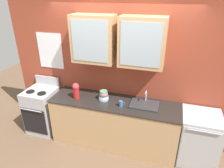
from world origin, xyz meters
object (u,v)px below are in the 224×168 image
(sink_faucet, at_px, (144,105))
(vase, at_px, (76,90))
(bowl_stack, at_px, (104,96))
(cup_near_sink, at_px, (121,104))
(stove_range, at_px, (43,110))
(dishwasher, at_px, (198,139))

(sink_faucet, relative_size, vase, 1.62)
(sink_faucet, bearing_deg, bowl_stack, -179.02)
(cup_near_sink, bearing_deg, vase, 176.94)
(stove_range, height_order, sink_faucet, sink_faucet)
(bowl_stack, distance_m, dishwasher, 1.74)
(cup_near_sink, bearing_deg, sink_faucet, 20.82)
(sink_faucet, height_order, bowl_stack, sink_faucet)
(dishwasher, bearing_deg, vase, -178.40)
(sink_faucet, relative_size, bowl_stack, 2.70)
(bowl_stack, height_order, vase, vase)
(cup_near_sink, relative_size, dishwasher, 0.12)
(stove_range, distance_m, bowl_stack, 1.42)
(stove_range, height_order, vase, vase)
(stove_range, distance_m, dishwasher, 2.98)
(cup_near_sink, bearing_deg, dishwasher, 4.63)
(cup_near_sink, height_order, dishwasher, cup_near_sink)
(bowl_stack, xyz_separation_m, cup_near_sink, (0.35, -0.13, -0.03))
(dishwasher, bearing_deg, cup_near_sink, -175.37)
(sink_faucet, bearing_deg, stove_range, -179.09)
(sink_faucet, relative_size, dishwasher, 0.53)
(sink_faucet, distance_m, vase, 1.23)
(bowl_stack, bearing_deg, sink_faucet, 0.98)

